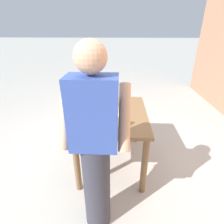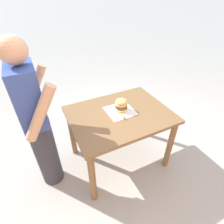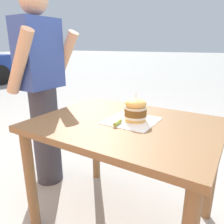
# 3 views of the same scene
# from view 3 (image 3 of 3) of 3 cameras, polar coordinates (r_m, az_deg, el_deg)

# --- Properties ---
(ground_plane) EXTENTS (80.00, 80.00, 0.00)m
(ground_plane) POSITION_cam_3_polar(r_m,az_deg,el_deg) (1.81, 3.02, -26.59)
(ground_plane) COLOR #ADAAA3
(patio_table) EXTENTS (0.87, 1.14, 0.78)m
(patio_table) POSITION_cam_3_polar(r_m,az_deg,el_deg) (1.44, 3.42, -7.30)
(patio_table) COLOR brown
(patio_table) RESTS_ON ground
(serving_paper) EXTENTS (0.31, 0.31, 0.00)m
(serving_paper) POSITION_cam_3_polar(r_m,az_deg,el_deg) (1.41, 5.05, -2.27)
(serving_paper) COLOR white
(serving_paper) RESTS_ON patio_table
(sandwich) EXTENTS (0.15, 0.15, 0.18)m
(sandwich) POSITION_cam_3_polar(r_m,az_deg,el_deg) (1.39, 6.17, 0.60)
(sandwich) COLOR #E5B25B
(sandwich) RESTS_ON serving_paper
(pickle_spear) EXTENTS (0.09, 0.03, 0.02)m
(pickle_spear) POSITION_cam_3_polar(r_m,az_deg,el_deg) (1.33, 1.46, -2.79)
(pickle_spear) COLOR #8EA83D
(pickle_spear) RESTS_ON serving_paper
(diner_across_table) EXTENTS (0.55, 0.35, 1.69)m
(diner_across_table) POSITION_cam_3_polar(r_m,az_deg,el_deg) (1.97, -17.74, 5.60)
(diner_across_table) COLOR #33333D
(diner_across_table) RESTS_ON ground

